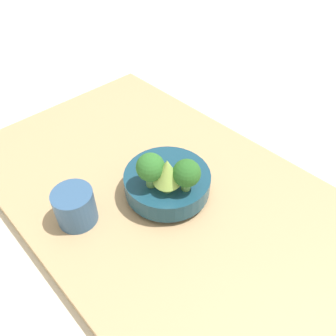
# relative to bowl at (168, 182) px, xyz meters

# --- Properties ---
(ground_plane) EXTENTS (6.00, 6.00, 0.00)m
(ground_plane) POSITION_rel_bowl_xyz_m (-0.01, 0.00, -0.07)
(ground_plane) COLOR beige
(table) EXTENTS (1.09, 0.63, 0.04)m
(table) POSITION_rel_bowl_xyz_m (-0.01, 0.00, -0.05)
(table) COLOR tan
(table) RESTS_ON ground_plane
(bowl) EXTENTS (0.20, 0.20, 0.06)m
(bowl) POSITION_rel_bowl_xyz_m (0.00, 0.00, 0.00)
(bowl) COLOR navy
(bowl) RESTS_ON table
(romanesco_piece_far) EXTENTS (0.06, 0.06, 0.08)m
(romanesco_piece_far) POSITION_rel_bowl_xyz_m (-0.03, 0.03, 0.08)
(romanesco_piece_far) COLOR #6BA34C
(romanesco_piece_far) RESTS_ON bowl
(broccoli_floret_left) EXTENTS (0.06, 0.06, 0.08)m
(broccoli_floret_left) POSITION_rel_bowl_xyz_m (-0.06, 0.00, 0.07)
(broccoli_floret_left) COLOR #6BA34C
(broccoli_floret_left) RESTS_ON bowl
(broccoli_floret_back) EXTENTS (0.06, 0.06, 0.09)m
(broccoli_floret_back) POSITION_rel_bowl_xyz_m (0.00, 0.05, 0.08)
(broccoli_floret_back) COLOR #609347
(broccoli_floret_back) RESTS_ON bowl
(cup) EXTENTS (0.09, 0.09, 0.09)m
(cup) POSITION_rel_bowl_xyz_m (0.08, 0.20, 0.01)
(cup) COLOR #33567F
(cup) RESTS_ON table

